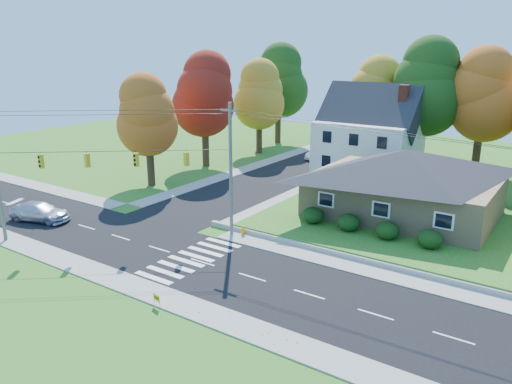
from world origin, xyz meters
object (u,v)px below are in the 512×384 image
ranch_house (404,181)px  fire_hydrant (243,231)px  silver_sedan (39,212)px  white_car (318,153)px

ranch_house → fire_hydrant: bearing=-129.8°
silver_sedan → white_car: (7.82, 34.16, -0.02)m
white_car → silver_sedan: bearing=-103.6°
ranch_house → white_car: 23.95m
silver_sedan → fire_hydrant: bearing=-83.6°
silver_sedan → white_car: bearing=-29.5°
ranch_house → white_car: size_ratio=3.30×
ranch_house → silver_sedan: (-24.46, -17.12, -2.50)m
silver_sedan → fire_hydrant: 17.13m
ranch_house → silver_sedan: 29.96m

